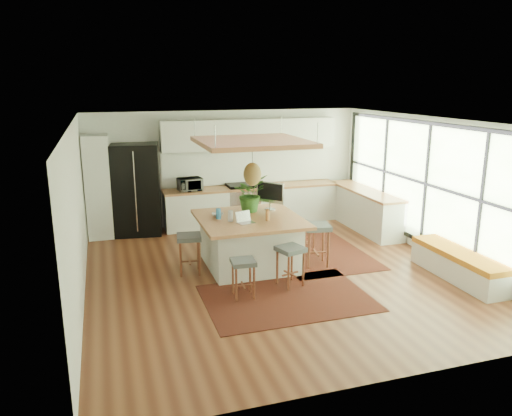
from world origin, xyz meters
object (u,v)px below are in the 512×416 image
object	(u,v)px
stool_near_left	(243,276)
stool_right_back	(304,235)
stool_near_right	(290,266)
microwave	(190,183)
island_plant	(250,197)
fridge	(137,193)
island	(250,242)
stool_right_front	(316,247)
monitor	(270,196)
laptop	(246,217)
stool_left_side	(189,254)

from	to	relation	value
stool_near_left	stool_right_back	size ratio (longest dim) A/B	1.00
stool_near_right	microwave	size ratio (longest dim) A/B	1.29
island_plant	fridge	bearing A→B (deg)	130.82
island	stool_right_back	bearing A→B (deg)	17.70
microwave	stool_right_front	bearing A→B (deg)	-66.67
monitor	stool_near_left	bearing A→B (deg)	-72.45
island	monitor	xyz separation A→B (m)	(0.55, 0.45, 0.72)
stool_near_right	stool_right_front	bearing A→B (deg)	42.94
stool_near_right	stool_right_back	distance (m)	1.74
stool_near_left	stool_near_right	distance (m)	0.90
laptop	stool_near_left	bearing A→B (deg)	-125.34
laptop	microwave	world-z (taller)	microwave
stool_left_side	stool_near_right	bearing A→B (deg)	-35.51
island	stool_near_right	world-z (taller)	island
island	laptop	size ratio (longest dim) A/B	6.03
stool_near_left	stool_right_back	distance (m)	2.44
stool_near_left	stool_right_front	distance (m)	1.94
island	stool_right_front	distance (m)	1.24
stool_near_right	stool_left_side	size ratio (longest dim) A/B	0.96
fridge	island	size ratio (longest dim) A/B	1.10
microwave	laptop	bearing A→B (deg)	-89.11
stool_right_back	stool_left_side	size ratio (longest dim) A/B	0.88
monitor	island_plant	world-z (taller)	island_plant
stool_near_left	stool_left_side	xyz separation A→B (m)	(-0.63, 1.28, 0.00)
island	laptop	world-z (taller)	laptop
stool_left_side	laptop	bearing A→B (deg)	-17.77
stool_near_right	stool_near_left	bearing A→B (deg)	-167.07
laptop	island	bearing A→B (deg)	47.51
island	laptop	xyz separation A→B (m)	(-0.16, -0.33, 0.58)
stool_left_side	laptop	distance (m)	1.23
stool_near_right	monitor	bearing A→B (deg)	83.65
fridge	stool_right_front	distance (m)	4.32
stool_left_side	monitor	size ratio (longest dim) A/B	1.20
laptop	island_plant	distance (m)	0.86
stool_right_back	microwave	bearing A→B (deg)	130.00
stool_right_front	island_plant	bearing A→B (deg)	142.65
stool_near_right	stool_left_side	world-z (taller)	stool_left_side
microwave	island_plant	size ratio (longest dim) A/B	0.77
stool_right_back	microwave	xyz separation A→B (m)	(-1.88, 2.24, 0.75)
monitor	stool_right_back	bearing A→B (deg)	44.41
stool_near_right	island_plant	world-z (taller)	island_plant
stool_right_back	monitor	distance (m)	1.09
fridge	stool_left_side	bearing A→B (deg)	-68.24
fridge	monitor	bearing A→B (deg)	-35.99
stool_near_right	stool_left_side	bearing A→B (deg)	144.49
fridge	stool_near_left	xyz separation A→B (m)	(1.31, -4.02, -0.57)
island_plant	stool_right_back	bearing A→B (deg)	-2.77
island	stool_left_side	xyz separation A→B (m)	(-1.13, -0.02, -0.11)
stool_left_side	island_plant	world-z (taller)	island_plant
island_plant	stool_near_left	bearing A→B (deg)	-110.00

